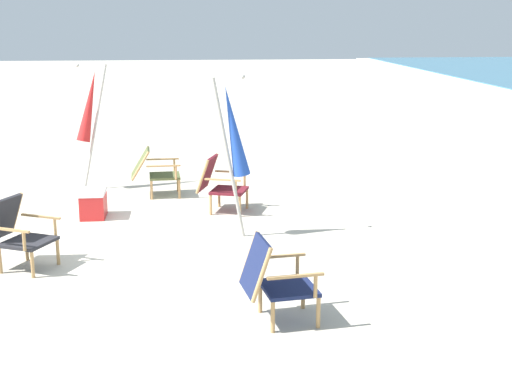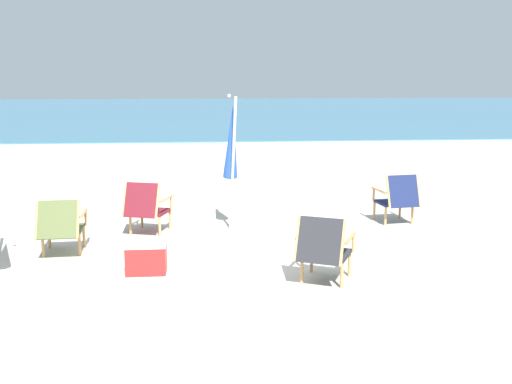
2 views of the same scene
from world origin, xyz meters
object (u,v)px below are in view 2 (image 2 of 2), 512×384
(beach_chair_back_left, at_px, (323,248))
(umbrella_furled_blue, at_px, (232,142))
(beach_chair_front_right, at_px, (398,198))
(beach_chair_far_center, at_px, (146,207))
(cooler_box, at_px, (146,257))
(beach_chair_back_right, at_px, (61,225))

(beach_chair_back_left, distance_m, umbrella_furled_blue, 2.85)
(umbrella_furled_blue, bearing_deg, beach_chair_front_right, 4.21)
(beach_chair_far_center, bearing_deg, cooler_box, -84.95)
(beach_chair_back_right, height_order, beach_chair_far_center, beach_chair_far_center)
(umbrella_furled_blue, xyz_separation_m, cooler_box, (-1.14, -1.94, -1.17))
(beach_chair_back_left, height_order, beach_chair_far_center, beach_chair_far_center)
(beach_chair_front_right, distance_m, umbrella_furled_blue, 2.85)
(beach_chair_far_center, height_order, cooler_box, beach_chair_far_center)
(beach_chair_back_right, xyz_separation_m, beach_chair_far_center, (1.03, 1.00, 0.01))
(beach_chair_back_right, xyz_separation_m, cooler_box, (1.19, -0.81, -0.22))
(beach_chair_back_left, xyz_separation_m, cooler_box, (-2.06, 0.59, -0.23))
(beach_chair_back_right, bearing_deg, beach_chair_back_left, -23.21)
(beach_chair_back_right, relative_size, beach_chair_far_center, 0.98)
(beach_chair_back_left, height_order, umbrella_furled_blue, umbrella_furled_blue)
(beach_chair_back_left, bearing_deg, beach_chair_back_right, 156.79)
(beach_chair_front_right, distance_m, cooler_box, 4.39)
(beach_chair_front_right, height_order, cooler_box, beach_chair_front_right)
(beach_chair_back_right, distance_m, umbrella_furled_blue, 2.76)
(beach_chair_back_left, height_order, beach_chair_front_right, beach_chair_front_right)
(beach_chair_back_right, bearing_deg, umbrella_furled_blue, 25.91)
(beach_chair_front_right, xyz_separation_m, umbrella_furled_blue, (-2.68, -0.20, 0.94))
(beach_chair_front_right, relative_size, cooler_box, 1.67)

